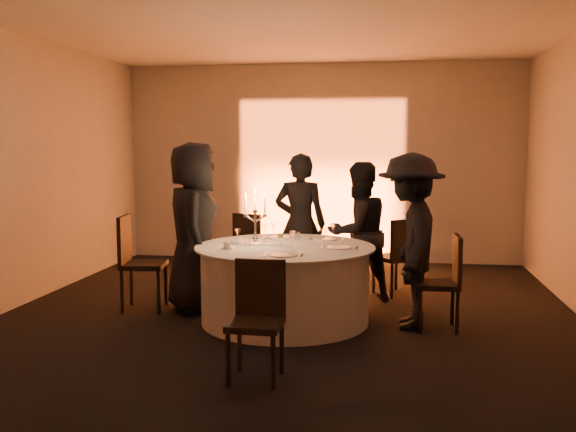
# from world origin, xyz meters

# --- Properties ---
(floor) EXTENTS (7.00, 7.00, 0.00)m
(floor) POSITION_xyz_m (0.00, 0.00, 0.00)
(floor) COLOR black
(floor) RESTS_ON ground
(ceiling) EXTENTS (7.00, 7.00, 0.00)m
(ceiling) POSITION_xyz_m (0.00, 0.00, 3.00)
(ceiling) COLOR white
(ceiling) RESTS_ON wall_back
(wall_back) EXTENTS (7.00, 0.00, 7.00)m
(wall_back) POSITION_xyz_m (0.00, 3.50, 1.50)
(wall_back) COLOR #AFAAA2
(wall_back) RESTS_ON floor
(wall_front) EXTENTS (7.00, 0.00, 7.00)m
(wall_front) POSITION_xyz_m (0.00, -3.50, 1.50)
(wall_front) COLOR #AFAAA2
(wall_front) RESTS_ON floor
(wall_left) EXTENTS (0.00, 7.00, 7.00)m
(wall_left) POSITION_xyz_m (-3.00, 0.00, 1.50)
(wall_left) COLOR #AFAAA2
(wall_left) RESTS_ON floor
(uplighter_fixture) EXTENTS (0.25, 0.12, 0.10)m
(uplighter_fixture) POSITION_xyz_m (0.00, 3.20, 0.05)
(uplighter_fixture) COLOR black
(uplighter_fixture) RESTS_ON floor
(banquet_table) EXTENTS (1.80, 1.80, 0.77)m
(banquet_table) POSITION_xyz_m (0.00, 0.00, 0.38)
(banquet_table) COLOR black
(banquet_table) RESTS_ON floor
(chair_left) EXTENTS (0.51, 0.51, 1.02)m
(chair_left) POSITION_xyz_m (-1.66, 0.22, 0.58)
(chair_left) COLOR black
(chair_left) RESTS_ON floor
(chair_back_left) EXTENTS (0.52, 0.52, 0.92)m
(chair_back_left) POSITION_xyz_m (-0.69, 1.62, 0.52)
(chair_back_left) COLOR black
(chair_back_left) RESTS_ON floor
(chair_back_right) EXTENTS (0.57, 0.57, 0.92)m
(chair_back_right) POSITION_xyz_m (1.15, 1.31, 0.52)
(chair_back_right) COLOR black
(chair_back_right) RESTS_ON floor
(chair_right) EXTENTS (0.41, 0.41, 0.92)m
(chair_right) POSITION_xyz_m (1.57, -0.04, 0.51)
(chair_right) COLOR black
(chair_right) RESTS_ON floor
(chair_front) EXTENTS (0.40, 0.41, 0.90)m
(chair_front) POSITION_xyz_m (0.04, -1.57, 0.51)
(chair_front) COLOR black
(chair_front) RESTS_ON floor
(guest_left) EXTENTS (0.80, 1.01, 1.81)m
(guest_left) POSITION_xyz_m (-1.04, 0.31, 0.90)
(guest_left) COLOR black
(guest_left) RESTS_ON floor
(guest_back_left) EXTENTS (0.62, 0.41, 1.68)m
(guest_back_left) POSITION_xyz_m (-0.01, 1.22, 0.84)
(guest_back_left) COLOR black
(guest_back_left) RESTS_ON floor
(guest_back_right) EXTENTS (0.98, 0.95, 1.59)m
(guest_back_right) POSITION_xyz_m (0.69, 0.92, 0.79)
(guest_back_right) COLOR black
(guest_back_right) RESTS_ON floor
(guest_right) EXTENTS (0.64, 1.10, 1.70)m
(guest_right) POSITION_xyz_m (1.23, -0.00, 0.85)
(guest_right) COLOR black
(guest_right) RESTS_ON floor
(plate_left) EXTENTS (0.36, 0.27, 0.01)m
(plate_left) POSITION_xyz_m (-0.48, 0.21, 0.78)
(plate_left) COLOR white
(plate_left) RESTS_ON banquet_table
(plate_back_left) EXTENTS (0.35, 0.25, 0.08)m
(plate_back_left) POSITION_xyz_m (-0.14, 0.55, 0.79)
(plate_back_left) COLOR white
(plate_back_left) RESTS_ON banquet_table
(plate_back_right) EXTENTS (0.35, 0.24, 0.01)m
(plate_back_right) POSITION_xyz_m (0.37, 0.48, 0.78)
(plate_back_right) COLOR white
(plate_back_right) RESTS_ON banquet_table
(plate_right) EXTENTS (0.36, 0.24, 0.01)m
(plate_right) POSITION_xyz_m (0.55, -0.05, 0.78)
(plate_right) COLOR white
(plate_right) RESTS_ON banquet_table
(plate_front) EXTENTS (0.36, 0.26, 0.01)m
(plate_front) POSITION_xyz_m (0.07, -0.55, 0.78)
(plate_front) COLOR white
(plate_front) RESTS_ON banquet_table
(coffee_cup) EXTENTS (0.11, 0.11, 0.07)m
(coffee_cup) POSITION_xyz_m (-0.53, -0.25, 0.80)
(coffee_cup) COLOR white
(coffee_cup) RESTS_ON banquet_table
(candelabra) EXTENTS (0.24, 0.12, 0.58)m
(candelabra) POSITION_xyz_m (-0.31, 0.02, 0.97)
(candelabra) COLOR silver
(candelabra) RESTS_ON banquet_table
(wine_glass_a) EXTENTS (0.07, 0.07, 0.19)m
(wine_glass_a) POSITION_xyz_m (-0.18, 0.35, 0.91)
(wine_glass_a) COLOR white
(wine_glass_a) RESTS_ON banquet_table
(wine_glass_b) EXTENTS (0.07, 0.07, 0.19)m
(wine_glass_b) POSITION_xyz_m (0.12, -0.27, 0.91)
(wine_glass_b) COLOR white
(wine_glass_b) RESTS_ON banquet_table
(wine_glass_c) EXTENTS (0.07, 0.07, 0.19)m
(wine_glass_c) POSITION_xyz_m (-0.43, -0.20, 0.91)
(wine_glass_c) COLOR white
(wine_glass_c) RESTS_ON banquet_table
(wine_glass_d) EXTENTS (0.07, 0.07, 0.19)m
(wine_glass_d) POSITION_xyz_m (0.45, 0.41, 0.91)
(wine_glass_d) COLOR white
(wine_glass_d) RESTS_ON banquet_table
(wine_glass_e) EXTENTS (0.07, 0.07, 0.19)m
(wine_glass_e) POSITION_xyz_m (0.40, -0.11, 0.91)
(wine_glass_e) COLOR white
(wine_glass_e) RESTS_ON banquet_table
(wine_glass_f) EXTENTS (0.07, 0.07, 0.19)m
(wine_glass_f) POSITION_xyz_m (-0.26, 0.28, 0.91)
(wine_glass_f) COLOR white
(wine_glass_f) RESTS_ON banquet_table
(tumbler_a) EXTENTS (0.07, 0.07, 0.09)m
(tumbler_a) POSITION_xyz_m (0.06, -0.10, 0.82)
(tumbler_a) COLOR white
(tumbler_a) RESTS_ON banquet_table
(tumbler_b) EXTENTS (0.07, 0.07, 0.09)m
(tumbler_b) POSITION_xyz_m (0.04, -0.38, 0.82)
(tumbler_b) COLOR white
(tumbler_b) RESTS_ON banquet_table
(tumbler_c) EXTENTS (0.07, 0.07, 0.09)m
(tumbler_c) POSITION_xyz_m (-0.37, -0.07, 0.82)
(tumbler_c) COLOR white
(tumbler_c) RESTS_ON banquet_table
(tumbler_d) EXTENTS (0.07, 0.07, 0.09)m
(tumbler_d) POSITION_xyz_m (0.07, 0.38, 0.82)
(tumbler_d) COLOR white
(tumbler_d) RESTS_ON banquet_table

